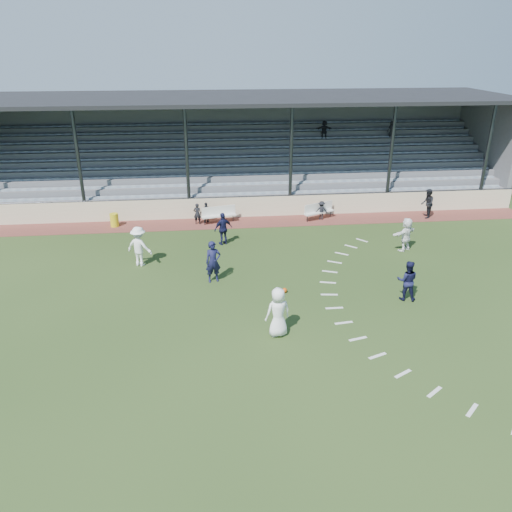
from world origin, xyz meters
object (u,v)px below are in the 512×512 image
(bench_left, at_px, (219,213))
(player_navy_lead, at_px, (213,262))
(bench_right, at_px, (319,210))
(football, at_px, (285,290))
(player_white_lead, at_px, (278,312))
(official, at_px, (427,204))
(trash_bin, at_px, (114,220))

(bench_left, height_order, player_navy_lead, player_navy_lead)
(bench_right, bearing_deg, bench_left, 155.70)
(football, relative_size, player_white_lead, 0.11)
(player_white_lead, height_order, official, player_white_lead)
(player_navy_lead, bearing_deg, bench_left, 73.88)
(player_white_lead, relative_size, player_navy_lead, 0.99)
(trash_bin, relative_size, official, 0.44)
(trash_bin, bearing_deg, bench_left, 0.62)
(bench_left, distance_m, bench_right, 5.89)
(football, bearing_deg, trash_bin, 132.68)
(bench_right, xyz_separation_m, player_navy_lead, (-6.39, -7.75, 0.34))
(bench_left, bearing_deg, trash_bin, 167.07)
(bench_right, relative_size, football, 9.61)
(trash_bin, height_order, player_white_lead, player_white_lead)
(player_navy_lead, bearing_deg, football, -37.97)
(bench_right, distance_m, football, 9.79)
(bench_right, xyz_separation_m, trash_bin, (-11.80, -0.11, -0.19))
(bench_right, bearing_deg, football, -135.54)
(official, bearing_deg, trash_bin, -72.31)
(player_navy_lead, bearing_deg, player_white_lead, -77.26)
(player_white_lead, bearing_deg, official, -145.94)
(football, height_order, player_white_lead, player_white_lead)
(trash_bin, bearing_deg, player_white_lead, -58.27)
(trash_bin, height_order, official, official)
(trash_bin, xyz_separation_m, player_white_lead, (7.57, -12.24, 0.53))
(football, xyz_separation_m, player_white_lead, (-0.76, -3.21, 0.82))
(player_white_lead, bearing_deg, bench_left, -96.45)
(bench_right, height_order, official, official)
(trash_bin, relative_size, player_navy_lead, 0.41)
(bench_left, xyz_separation_m, trash_bin, (-5.91, -0.06, -0.19))
(player_white_lead, bearing_deg, player_navy_lead, -78.99)
(bench_right, distance_m, trash_bin, 11.80)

